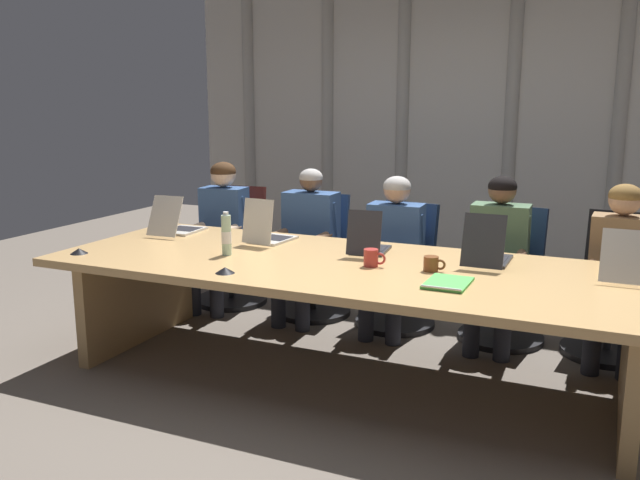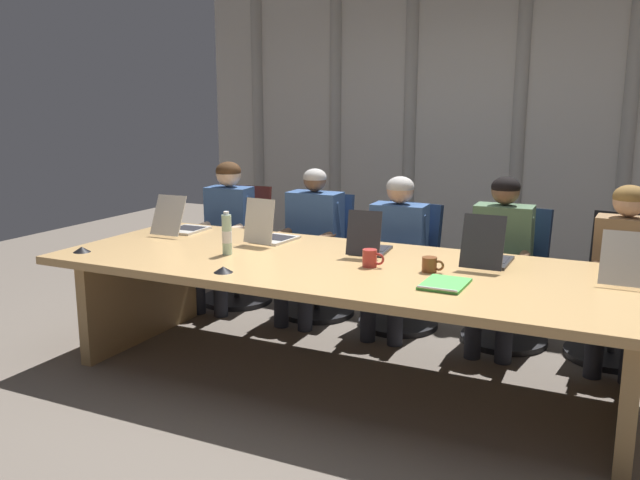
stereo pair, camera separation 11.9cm
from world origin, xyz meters
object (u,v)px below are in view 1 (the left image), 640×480
at_px(laptop_left_mid, 268,234).
at_px(person_center, 392,244).
at_px(person_left_end, 220,225).
at_px(coffee_mug_near, 432,264).
at_px(office_chair_left_mid, 315,269).
at_px(office_chair_center, 399,279).
at_px(conference_mic_middle, 79,251).
at_px(office_chair_right_mid, 505,290).
at_px(coffee_mug_far, 372,258).
at_px(conference_mic_left_side, 225,270).
at_px(water_bottle_primary, 226,235).
at_px(laptop_right_end, 624,268).
at_px(laptop_center, 369,245).
at_px(spiral_notepad, 448,283).
at_px(office_chair_right_end, 612,302).
at_px(laptop_left_end, 177,226).
at_px(laptop_right_mid, 487,254).
at_px(person_right_end, 619,262).
at_px(person_right_mid, 497,251).
at_px(office_chair_left_end, 233,259).

distance_m(laptop_left_mid, person_center, 0.93).
height_order(person_left_end, coffee_mug_near, person_left_end).
bearing_deg(office_chair_left_mid, office_chair_center, 86.18).
height_order(person_left_end, conference_mic_middle, person_left_end).
bearing_deg(person_center, office_chair_right_mid, 99.15).
relative_size(office_chair_left_mid, coffee_mug_far, 7.06).
height_order(person_center, conference_mic_left_side, person_center).
bearing_deg(office_chair_right_mid, laptop_left_mid, -55.02).
xyz_separation_m(office_chair_right_mid, person_left_end, (-2.26, -0.16, 0.33)).
bearing_deg(water_bottle_primary, coffee_mug_near, 5.73).
xyz_separation_m(laptop_right_end, water_bottle_primary, (-2.28, -0.42, 0.07)).
relative_size(laptop_center, office_chair_right_mid, 0.41).
distance_m(laptop_left_mid, conference_mic_middle, 1.23).
height_order(coffee_mug_near, coffee_mug_far, coffee_mug_far).
bearing_deg(office_chair_center, conference_mic_left_side, -8.54).
relative_size(coffee_mug_near, spiral_notepad, 0.42).
bearing_deg(coffee_mug_near, office_chair_right_end, 48.24).
xyz_separation_m(laptop_left_end, laptop_right_end, (2.98, -0.03, -0.00)).
distance_m(laptop_right_mid, office_chair_right_mid, 0.89).
distance_m(laptop_left_mid, person_right_end, 2.29).
height_order(laptop_left_end, coffee_mug_far, laptop_left_end).
height_order(laptop_center, office_chair_right_mid, laptop_center).
bearing_deg(laptop_left_end, office_chair_left_mid, -47.17).
distance_m(person_center, coffee_mug_far, 0.98).
bearing_deg(person_right_mid, office_chair_right_mid, 162.65).
relative_size(office_chair_center, conference_mic_middle, 8.32).
bearing_deg(person_center, laptop_right_end, 65.62).
bearing_deg(coffee_mug_near, person_center, 119.90).
bearing_deg(laptop_left_mid, laptop_left_end, 94.65).
relative_size(office_chair_right_end, person_right_end, 0.82).
xyz_separation_m(office_chair_left_end, spiral_notepad, (2.13, -1.32, 0.37)).
xyz_separation_m(office_chair_left_mid, coffee_mug_far, (0.87, -1.11, 0.42)).
bearing_deg(laptop_center, office_chair_right_mid, -48.95).
relative_size(laptop_center, conference_mic_left_side, 3.45).
xyz_separation_m(conference_mic_left_side, conference_mic_middle, (-1.11, 0.04, 0.00)).
distance_m(person_center, spiral_notepad, 1.35).
xyz_separation_m(person_right_mid, coffee_mug_far, (-0.57, -0.96, 0.10)).
bearing_deg(person_left_end, laptop_right_end, 72.47).
bearing_deg(laptop_left_end, person_center, -69.65).
distance_m(laptop_center, spiral_notepad, 0.83).
relative_size(laptop_left_end, office_chair_left_end, 0.47).
bearing_deg(spiral_notepad, person_right_mid, 87.24).
bearing_deg(conference_mic_middle, person_right_end, 23.99).
height_order(office_chair_left_end, office_chair_right_mid, office_chair_left_end).
bearing_deg(coffee_mug_near, water_bottle_primary, -174.27).
bearing_deg(office_chair_left_end, laptop_center, 56.68).
bearing_deg(office_chair_center, coffee_mug_far, 18.67).
bearing_deg(office_chair_left_end, spiral_notepad, 52.95).
bearing_deg(office_chair_left_end, person_left_end, -12.50).
distance_m(office_chair_left_mid, office_chair_right_mid, 1.48).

